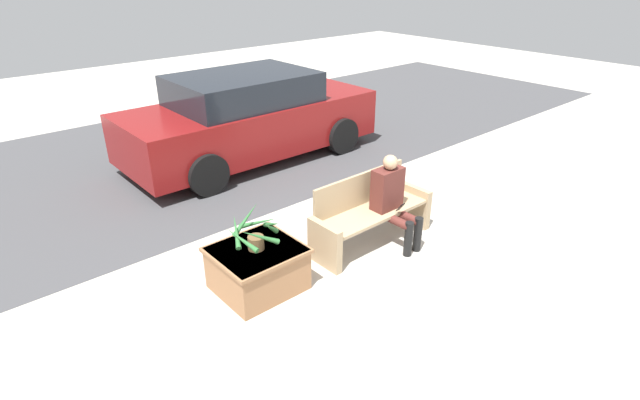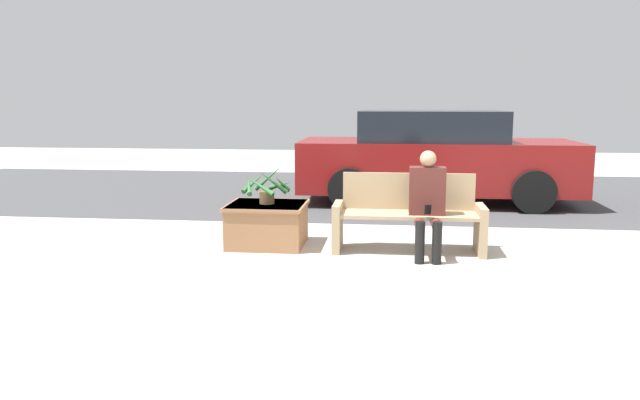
% 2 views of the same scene
% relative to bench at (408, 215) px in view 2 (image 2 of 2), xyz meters
% --- Properties ---
extents(ground_plane, '(30.00, 30.00, 0.00)m').
position_rel_bench_xyz_m(ground_plane, '(0.16, -1.05, -0.41)').
color(ground_plane, '#ADA89E').
extents(road_surface, '(20.00, 6.00, 0.01)m').
position_rel_bench_xyz_m(road_surface, '(0.16, 4.46, -0.41)').
color(road_surface, '#424244').
rests_on(road_surface, ground_plane).
extents(bench, '(1.70, 0.53, 0.88)m').
position_rel_bench_xyz_m(bench, '(0.00, 0.00, 0.00)').
color(bench, tan).
rests_on(bench, ground_plane).
extents(person_seated, '(0.40, 0.63, 1.17)m').
position_rel_bench_xyz_m(person_seated, '(0.20, -0.20, 0.22)').
color(person_seated, '#51231E').
rests_on(person_seated, ground_plane).
extents(planter_box, '(0.92, 0.84, 0.50)m').
position_rel_bench_xyz_m(planter_box, '(-1.66, 0.08, -0.14)').
color(planter_box, '#936642').
rests_on(planter_box, ground_plane).
extents(potted_plant, '(0.62, 0.60, 0.46)m').
position_rel_bench_xyz_m(potted_plant, '(-1.66, 0.08, 0.29)').
color(potted_plant, brown).
rests_on(potted_plant, planter_box).
extents(parked_car, '(4.53, 1.98, 1.54)m').
position_rel_bench_xyz_m(parked_car, '(0.53, 3.48, 0.35)').
color(parked_car, maroon).
rests_on(parked_car, ground_plane).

